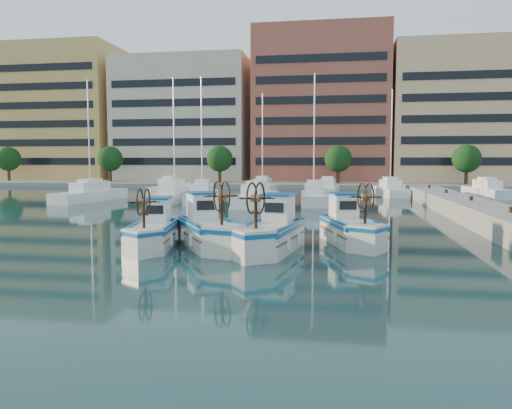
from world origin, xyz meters
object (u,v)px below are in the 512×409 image
fishing_boat_a (153,230)px  fishing_boat_b (209,228)px  fishing_boat_c (271,231)px  fishing_boat_d (350,226)px

fishing_boat_a → fishing_boat_b: bearing=3.2°
fishing_boat_a → fishing_boat_b: (2.41, 0.55, 0.08)m
fishing_boat_b → fishing_boat_c: (2.93, -0.57, -0.00)m
fishing_boat_d → fishing_boat_b: bearing=-179.6°
fishing_boat_c → fishing_boat_d: (3.40, 2.49, -0.03)m
fishing_boat_a → fishing_boat_b: size_ratio=0.90×
fishing_boat_b → fishing_boat_c: fishing_boat_b is taller
fishing_boat_b → fishing_boat_d: size_ratio=1.04×
fishing_boat_a → fishing_boat_c: (5.33, -0.02, 0.08)m
fishing_boat_a → fishing_boat_d: fishing_boat_d is taller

